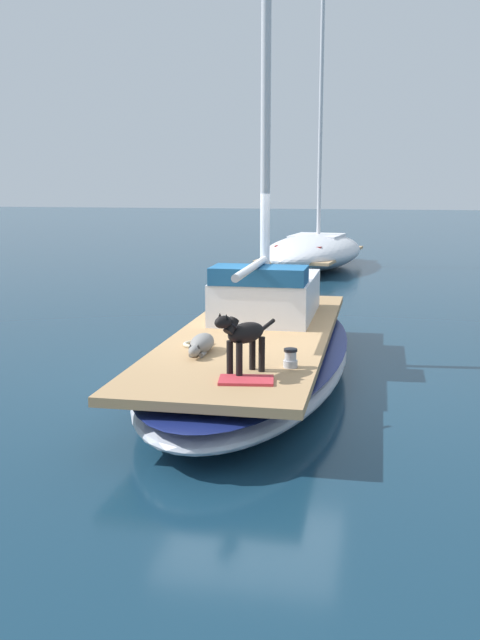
# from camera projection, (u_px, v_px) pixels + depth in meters

# --- Properties ---
(ground_plane) EXTENTS (120.00, 120.00, 0.00)m
(ground_plane) POSITION_uv_depth(u_px,v_px,m) (254.00, 378.00, 10.04)
(ground_plane) COLOR #143347
(sailboat_main) EXTENTS (2.55, 7.25, 0.66)m
(sailboat_main) POSITION_uv_depth(u_px,v_px,m) (254.00, 355.00, 9.98)
(sailboat_main) COLOR #B2B7C1
(sailboat_main) RESTS_ON ground
(mast_main) EXTENTS (0.14, 2.27, 6.06)m
(mast_main) POSITION_uv_depth(u_px,v_px,m) (263.00, 131.00, 10.11)
(mast_main) COLOR silver
(mast_main) RESTS_ON sailboat_main
(cabin_house) EXTENTS (1.41, 2.23, 0.84)m
(cabin_house) POSITION_uv_depth(u_px,v_px,m) (266.00, 294.00, 10.93)
(cabin_house) COLOR silver
(cabin_house) RESTS_ON sailboat_main
(dog_grey) EXTENTS (0.26, 0.95, 0.22)m
(dog_grey) POSITION_uv_depth(u_px,v_px,m) (201.00, 344.00, 8.68)
(dog_grey) COLOR gray
(dog_grey) RESTS_ON sailboat_main
(dog_black) EXTENTS (0.55, 0.85, 0.70)m
(dog_black) POSITION_uv_depth(u_px,v_px,m) (243.00, 336.00, 7.65)
(dog_black) COLOR black
(dog_black) RESTS_ON sailboat_main
(deck_winch) EXTENTS (0.16, 0.16, 0.21)m
(deck_winch) POSITION_uv_depth(u_px,v_px,m) (290.00, 359.00, 8.01)
(deck_winch) COLOR #B7B7BC
(deck_winch) RESTS_ON sailboat_main
(coiled_rope) EXTENTS (0.32, 0.32, 0.04)m
(coiled_rope) POSITION_uv_depth(u_px,v_px,m) (196.00, 344.00, 9.06)
(coiled_rope) COLOR beige
(coiled_rope) RESTS_ON sailboat_main
(deck_towel) EXTENTS (0.60, 0.43, 0.03)m
(deck_towel) POSITION_uv_depth(u_px,v_px,m) (246.00, 380.00, 7.46)
(deck_towel) COLOR #C6333D
(deck_towel) RESTS_ON sailboat_main
(moored_boat_far_astern) EXTENTS (3.50, 6.53, 8.30)m
(moored_boat_far_astern) POSITION_uv_depth(u_px,v_px,m) (313.00, 250.00, 22.44)
(moored_boat_far_astern) COLOR white
(moored_boat_far_astern) RESTS_ON ground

